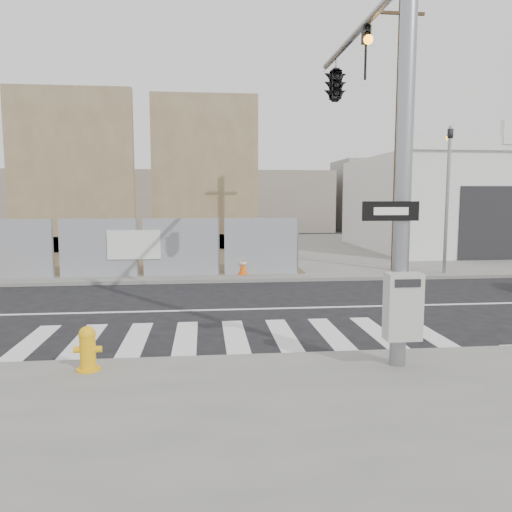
{
  "coord_description": "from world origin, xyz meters",
  "views": [
    {
      "loc": [
        -0.61,
        -12.39,
        2.83
      ],
      "look_at": [
        0.66,
        -0.3,
        1.4
      ],
      "focal_mm": 35.0,
      "sensor_mm": 36.0,
      "label": 1
    }
  ],
  "objects": [
    {
      "name": "utility_pole_right",
      "position": [
        6.5,
        5.5,
        5.2
      ],
      "size": [
        1.6,
        0.28,
        10.0
      ],
      "color": "#493822",
      "rests_on": "sidewalk_far"
    },
    {
      "name": "concrete_wall_left",
      "position": [
        -7.0,
        13.08,
        3.38
      ],
      "size": [
        6.0,
        1.3,
        8.0
      ],
      "color": "#796448",
      "rests_on": "sidewalk_far"
    },
    {
      "name": "traffic_cone_d",
      "position": [
        0.75,
        5.0,
        0.43
      ],
      "size": [
        0.36,
        0.36,
        0.64
      ],
      "rotation": [
        0.0,
        0.0,
        -0.08
      ],
      "color": "#EB560C",
      "rests_on": "sidewalk_far"
    },
    {
      "name": "auto_shop",
      "position": [
        14.0,
        12.97,
        2.54
      ],
      "size": [
        12.0,
        10.2,
        5.95
      ],
      "color": "silver",
      "rests_on": "sidewalk_far"
    },
    {
      "name": "signal_pole",
      "position": [
        2.49,
        -2.05,
        4.78
      ],
      "size": [
        0.96,
        5.87,
        7.0
      ],
      "color": "gray",
      "rests_on": "sidewalk_near"
    },
    {
      "name": "ground",
      "position": [
        0.0,
        0.0,
        0.0
      ],
      "size": [
        100.0,
        100.0,
        0.0
      ],
      "primitive_type": "plane",
      "color": "black",
      "rests_on": "ground"
    },
    {
      "name": "fire_hydrant",
      "position": [
        -2.45,
        -4.55,
        0.47
      ],
      "size": [
        0.43,
        0.37,
        0.71
      ],
      "rotation": [
        0.0,
        0.0,
        0.0
      ],
      "color": "#EEAC0D",
      "rests_on": "sidewalk_near"
    },
    {
      "name": "concrete_wall_right",
      "position": [
        -0.5,
        14.08,
        3.38
      ],
      "size": [
        5.5,
        1.3,
        8.0
      ],
      "color": "#796448",
      "rests_on": "sidewalk_far"
    },
    {
      "name": "far_signal_pole",
      "position": [
        8.0,
        4.6,
        3.48
      ],
      "size": [
        0.16,
        0.2,
        5.6
      ],
      "color": "gray",
      "rests_on": "sidewalk_far"
    },
    {
      "name": "sidewalk_far",
      "position": [
        0.0,
        14.0,
        0.06
      ],
      "size": [
        50.0,
        20.0,
        0.12
      ],
      "primitive_type": "cube",
      "color": "slate",
      "rests_on": "ground"
    }
  ]
}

